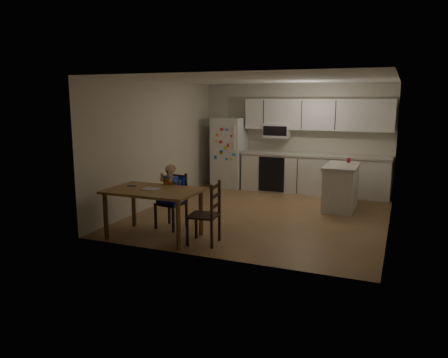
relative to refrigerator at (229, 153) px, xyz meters
name	(u,v)px	position (x,y,z in m)	size (l,w,h in m)	color
room	(271,146)	(1.55, -1.67, 0.40)	(4.52, 5.01, 2.51)	#86603E
refrigerator	(229,153)	(0.00, 0.00, 0.00)	(0.72, 0.70, 1.70)	silver
kitchen_run	(314,155)	(2.05, 0.09, 0.03)	(3.37, 0.62, 2.15)	silver
kitchen_island	(341,187)	(2.85, -1.15, -0.41)	(0.62, 1.19, 0.88)	silver
red_cup	(349,160)	(2.93, -0.79, 0.08)	(0.08, 0.08, 0.10)	red
dining_table	(154,196)	(0.39, -4.15, -0.18)	(1.44, 0.92, 0.77)	brown
napkin	(150,189)	(0.34, -4.15, -0.08)	(0.26, 0.22, 0.01)	#B2B2B7
toddler_spoon	(131,186)	(-0.07, -4.08, -0.07)	(0.02, 0.02, 0.12)	#0C2BC9
chair_booster	(172,189)	(0.39, -3.56, -0.19)	(0.46, 0.46, 1.09)	black
chair_side	(210,209)	(1.33, -4.12, -0.31)	(0.46, 0.46, 0.95)	black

